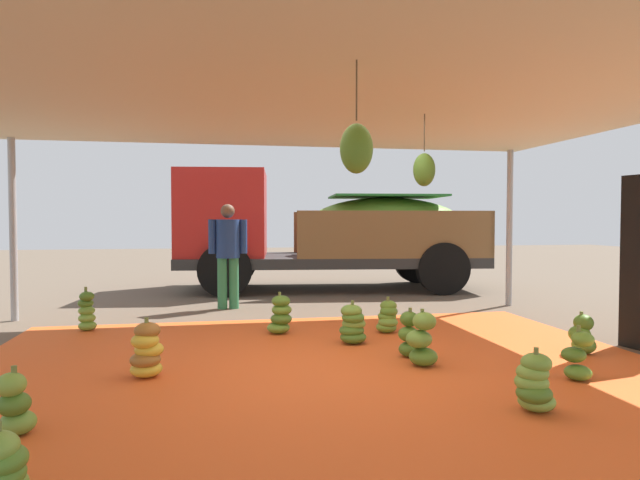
{
  "coord_description": "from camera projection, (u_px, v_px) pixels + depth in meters",
  "views": [
    {
      "loc": [
        -0.99,
        -5.17,
        1.44
      ],
      "look_at": [
        0.43,
        2.39,
        1.15
      ],
      "focal_mm": 31.18,
      "sensor_mm": 36.0,
      "label": 1
    }
  ],
  "objects": [
    {
      "name": "ground_plane",
      "position": [
        284.0,
        316.0,
        8.26
      ],
      "size": [
        40.0,
        40.0,
        0.0
      ],
      "primitive_type": "plane",
      "color": "brown"
    },
    {
      "name": "tarp_orange",
      "position": [
        322.0,
        369.0,
        5.31
      ],
      "size": [
        6.79,
        5.41,
        0.01
      ],
      "primitive_type": "cube",
      "color": "#E05B23",
      "rests_on": "ground"
    },
    {
      "name": "tent_canopy",
      "position": [
        325.0,
        98.0,
        5.13
      ],
      "size": [
        8.0,
        7.0,
        2.64
      ],
      "color": "#9EA0A5",
      "rests_on": "ground"
    },
    {
      "name": "banana_bunch_0",
      "position": [
        353.0,
        325.0,
        6.38
      ],
      "size": [
        0.38,
        0.39,
        0.5
      ],
      "color": "#477523",
      "rests_on": "tarp_orange"
    },
    {
      "name": "banana_bunch_1",
      "position": [
        388.0,
        318.0,
        6.99
      ],
      "size": [
        0.37,
        0.38,
        0.46
      ],
      "color": "#60932D",
      "rests_on": "tarp_orange"
    },
    {
      "name": "banana_bunch_2",
      "position": [
        87.0,
        312.0,
        7.13
      ],
      "size": [
        0.31,
        0.33,
        0.56
      ],
      "color": "#6B9E38",
      "rests_on": "tarp_orange"
    },
    {
      "name": "banana_bunch_3",
      "position": [
        422.0,
        341.0,
        5.39
      ],
      "size": [
        0.34,
        0.34,
        0.56
      ],
      "color": "#518428",
      "rests_on": "tarp_orange"
    },
    {
      "name": "banana_bunch_4",
      "position": [
        578.0,
        357.0,
        4.93
      ],
      "size": [
        0.31,
        0.35,
        0.48
      ],
      "color": "#518428",
      "rests_on": "tarp_orange"
    },
    {
      "name": "banana_bunch_5",
      "position": [
        280.0,
        316.0,
        6.93
      ],
      "size": [
        0.35,
        0.33,
        0.53
      ],
      "color": "#60932D",
      "rests_on": "tarp_orange"
    },
    {
      "name": "banana_bunch_6",
      "position": [
        534.0,
        384.0,
        4.11
      ],
      "size": [
        0.4,
        0.38,
        0.48
      ],
      "color": "#75A83D",
      "rests_on": "tarp_orange"
    },
    {
      "name": "banana_bunch_8",
      "position": [
        582.0,
        335.0,
        5.89
      ],
      "size": [
        0.35,
        0.33,
        0.45
      ],
      "color": "#518428",
      "rests_on": "tarp_orange"
    },
    {
      "name": "banana_bunch_9",
      "position": [
        409.0,
        336.0,
        5.75
      ],
      "size": [
        0.3,
        0.29,
        0.51
      ],
      "color": "#477523",
      "rests_on": "tarp_orange"
    },
    {
      "name": "banana_bunch_10",
      "position": [
        147.0,
        352.0,
        5.01
      ],
      "size": [
        0.38,
        0.37,
        0.54
      ],
      "color": "gold",
      "rests_on": "tarp_orange"
    },
    {
      "name": "banana_bunch_11",
      "position": [
        15.0,
        406.0,
        3.65
      ],
      "size": [
        0.31,
        0.31,
        0.46
      ],
      "color": "#6B9E38",
      "rests_on": "tarp_orange"
    },
    {
      "name": "cargo_truck_main",
      "position": [
        322.0,
        230.0,
        11.39
      ],
      "size": [
        6.26,
        2.9,
        2.4
      ],
      "color": "#2D2D2D",
      "rests_on": "ground"
    },
    {
      "name": "worker_0",
      "position": [
        228.0,
        248.0,
        8.89
      ],
      "size": [
        0.62,
        0.38,
        1.68
      ],
      "color": "#337A4C",
      "rests_on": "ground"
    }
  ]
}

